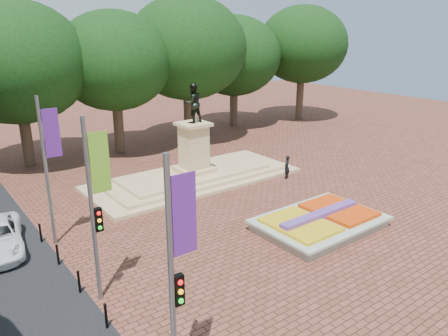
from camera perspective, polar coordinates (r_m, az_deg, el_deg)
name	(u,v)px	position (r m, az deg, el deg)	size (l,w,h in m)	color
ground	(278,220)	(23.49, 7.01, -6.78)	(90.00, 90.00, 0.00)	brown
flower_bed	(320,222)	(22.80, 12.43, -6.84)	(6.30, 4.30, 0.91)	gray
monument	(194,167)	(29.01, -3.91, 0.10)	(14.00, 6.00, 6.40)	tan
tree_row_back	(150,66)	(37.55, -9.69, 13.03)	(44.80, 8.80, 10.43)	#39291F
banner_poles	(98,205)	(15.86, -16.15, -4.71)	(0.88, 11.17, 7.00)	slate
bollard_row	(92,297)	(17.07, -16.91, -15.81)	(0.12, 13.12, 0.98)	black
pedestrian	(287,167)	(29.56, 8.20, 0.12)	(0.58, 0.38, 1.59)	black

